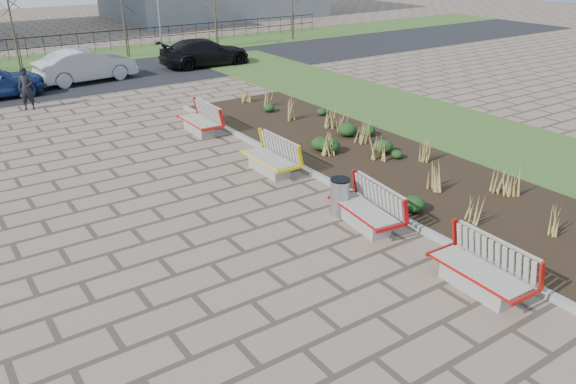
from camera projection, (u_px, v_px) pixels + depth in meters
ground at (313, 308)px, 10.50m from camera, size 120.00×120.00×0.00m
planting_bed at (377, 160)px, 17.48m from camera, size 4.50×18.00×0.10m
planting_curb at (318, 176)px, 16.27m from camera, size 0.16×18.00×0.15m
grass_verge_near at (476, 135)px, 19.95m from camera, size 5.00×38.00×0.04m
grass_verge_far at (15, 64)px, 31.59m from camera, size 80.00×5.00×0.04m
road at (40, 85)px, 27.07m from camera, size 80.00×7.00×0.02m
bench_a at (480, 268)px, 10.83m from camera, size 0.97×2.13×1.00m
bench_b at (364, 207)px, 13.34m from camera, size 1.16×2.20×1.00m
bench_c at (269, 157)px, 16.51m from camera, size 0.90×2.10×1.00m
bench_d at (198, 119)px, 20.01m from camera, size 0.93×2.11×1.00m
litter_bin at (340, 197)px, 13.92m from camera, size 0.48×0.48×0.95m
pedestrian at (26, 89)px, 22.73m from camera, size 0.73×0.61×1.71m
car_silver at (86, 66)px, 27.30m from camera, size 4.90×2.20×1.56m
car_black at (205, 52)px, 30.91m from camera, size 5.10×2.20×1.46m
tree_c at (13, 30)px, 29.64m from camera, size 1.40×1.40×4.00m
tree_d at (124, 22)px, 32.74m from camera, size 1.40×1.40×4.00m
tree_e at (215, 15)px, 35.85m from camera, size 1.40×1.40×4.00m
tree_f at (292, 10)px, 38.95m from camera, size 1.40×1.40×4.00m
lamp_east at (158, 3)px, 32.99m from camera, size 0.24×0.60×6.00m
railing_fence at (8, 49)px, 32.46m from camera, size 44.00×0.10×1.20m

